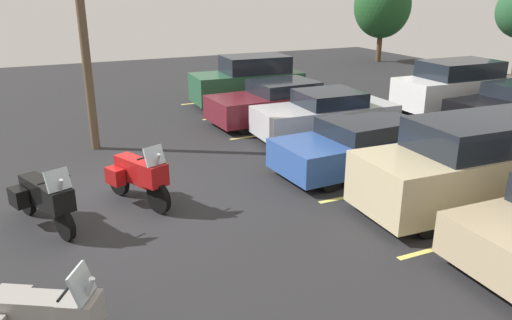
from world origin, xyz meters
TOP-DOWN VIEW (x-y plane):
  - ground at (0.00, 0.00)m, footprint 44.00×44.00m
  - motorcycle_touring at (0.34, 0.33)m, footprint 2.00×1.16m
  - motorcycle_second at (4.57, -1.88)m, footprint 1.32×1.97m
  - motorcycle_third at (0.69, -1.56)m, footprint 2.13×1.18m
  - parking_stripes at (-0.71, 6.34)m, footprint 15.84×4.89m
  - car_green at (-7.41, 6.33)m, footprint 2.03×4.31m
  - car_maroon at (-4.58, 6.07)m, footprint 2.16×4.49m
  - car_silver at (-2.23, 6.63)m, footprint 1.92×4.39m
  - car_blue at (0.55, 6.02)m, footprint 2.09×4.74m
  - car_champagne at (3.38, 6.72)m, footprint 2.03×4.95m
  - car_far_white at (-3.29, 12.95)m, footprint 2.01×4.43m
  - tree_left at (-14.94, 18.47)m, footprint 3.39×3.39m

SIDE VIEW (x-z plane):
  - ground at x=0.00m, z-range -0.10..0.00m
  - parking_stripes at x=-0.71m, z-range 0.00..0.01m
  - motorcycle_second at x=4.57m, z-range -0.05..1.29m
  - motorcycle_third at x=0.69m, z-range -0.05..1.33m
  - car_blue at x=0.55m, z-range -0.01..1.32m
  - motorcycle_touring at x=0.34m, z-range -0.05..1.39m
  - car_maroon at x=-4.58m, z-range -0.01..1.41m
  - car_silver at x=-2.23m, z-range -0.02..1.46m
  - car_far_white at x=-3.29m, z-range -0.01..1.87m
  - car_green at x=-7.41m, z-range -0.02..1.90m
  - car_champagne at x=3.38m, z-range 0.00..1.92m
  - tree_left at x=-14.94m, z-range 0.71..5.93m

